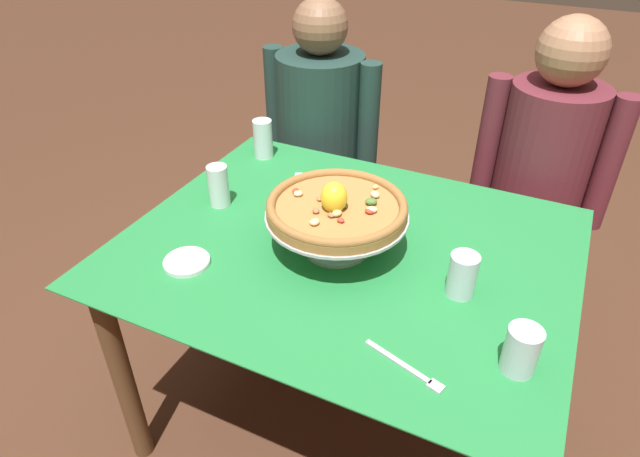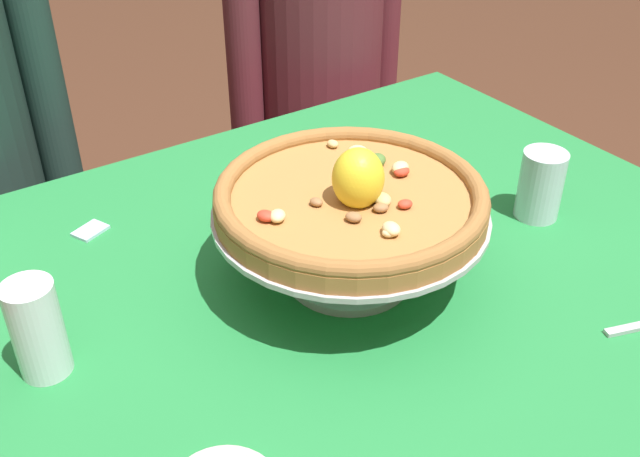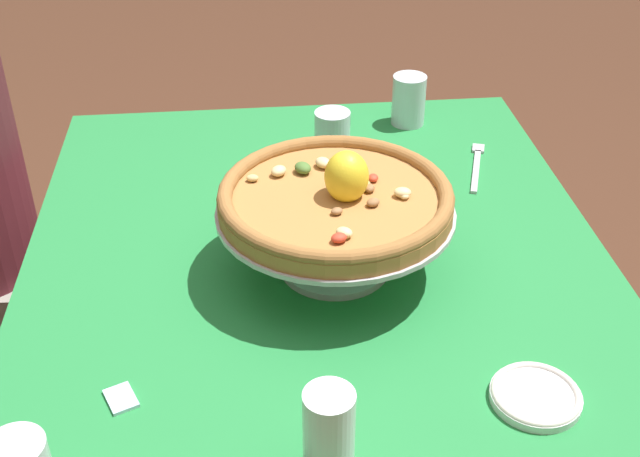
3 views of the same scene
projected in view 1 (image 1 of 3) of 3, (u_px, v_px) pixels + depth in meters
The scene contains 13 objects.
ground_plane at pixel (340, 413), 1.91m from camera, with size 14.00×14.00×0.00m, color #4C2D1E.
dining_table at pixel (345, 274), 1.56m from camera, with size 1.21×0.98×0.73m.
pizza_stand at pixel (337, 224), 1.44m from camera, with size 0.38×0.38×0.11m.
pizza at pixel (337, 207), 1.41m from camera, with size 0.37×0.37×0.10m.
water_glass_back_left at pixel (263, 141), 1.91m from camera, with size 0.07×0.07×0.14m.
water_glass_side_left at pixel (219, 188), 1.65m from camera, with size 0.06×0.06×0.13m.
water_glass_front_right at pixel (521, 353), 1.11m from camera, with size 0.07×0.07×0.11m.
water_glass_side_right at pixel (462, 277), 1.31m from camera, with size 0.07×0.07×0.11m.
side_plate at pixel (187, 261), 1.43m from camera, with size 0.12×0.12×0.02m.
dinner_fork at pixel (408, 368), 1.14m from camera, with size 0.19×0.08×0.01m.
sugar_packet at pixel (302, 176), 1.82m from camera, with size 0.05×0.04×0.01m, color silver.
diner_left at pixel (320, 154), 2.27m from camera, with size 0.50×0.36×1.21m.
diner_right at pixel (533, 201), 1.97m from camera, with size 0.47×0.33×1.23m.
Camera 1 is at (0.46, -1.12, 1.62)m, focal length 30.63 mm.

